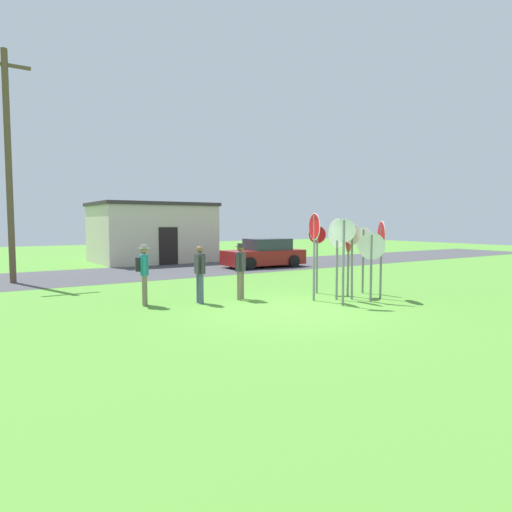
{
  "coord_description": "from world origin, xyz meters",
  "views": [
    {
      "loc": [
        -7.4,
        -9.51,
        2.38
      ],
      "look_at": [
        0.53,
        2.53,
        1.3
      ],
      "focal_mm": 31.66,
      "sensor_mm": 36.0,
      "label": 1
    }
  ],
  "objects": [
    {
      "name": "street_asphalt",
      "position": [
        0.0,
        11.21,
        0.0
      ],
      "size": [
        60.0,
        6.4,
        0.01
      ],
      "primitive_type": "cube",
      "color": "#424247",
      "rests_on": "ground"
    },
    {
      "name": "parked_car_on_street",
      "position": [
        6.12,
        10.2,
        0.69
      ],
      "size": [
        4.39,
        2.19,
        1.51
      ],
      "color": "maroon",
      "rests_on": "ground"
    },
    {
      "name": "stop_sign_leaning_right",
      "position": [
        3.5,
        -0.01,
        1.68
      ],
      "size": [
        0.5,
        0.72,
        2.43
      ],
      "color": "slate",
      "rests_on": "ground"
    },
    {
      "name": "stop_sign_rear_right",
      "position": [
        2.64,
        0.37,
        1.55
      ],
      "size": [
        0.12,
        0.63,
        2.33
      ],
      "color": "slate",
      "rests_on": "ground"
    },
    {
      "name": "ground_plane",
      "position": [
        0.0,
        0.0,
        0.0
      ],
      "size": [
        80.0,
        80.0,
        0.0
      ],
      "primitive_type": "plane",
      "color": "#518E33"
    },
    {
      "name": "person_holding_notes",
      "position": [
        -0.2,
        2.28,
        0.98
      ],
      "size": [
        0.47,
        0.4,
        1.74
      ],
      "color": "#7A6B56",
      "rests_on": "ground"
    },
    {
      "name": "utility_pole",
      "position": [
        -5.69,
        10.47,
        4.67
      ],
      "size": [
        1.8,
        0.24,
        8.96
      ],
      "color": "brown",
      "rests_on": "ground"
    },
    {
      "name": "stop_sign_rear_left",
      "position": [
        2.23,
        0.59,
        1.74
      ],
      "size": [
        0.11,
        0.89,
        2.5
      ],
      "color": "slate",
      "rests_on": "ground"
    },
    {
      "name": "stop_sign_tallest",
      "position": [
        1.54,
        0.87,
        1.84
      ],
      "size": [
        0.26,
        0.78,
        2.66
      ],
      "color": "slate",
      "rests_on": "ground"
    },
    {
      "name": "stop_sign_low_front",
      "position": [
        2.56,
        1.9,
        1.51
      ],
      "size": [
        0.55,
        0.29,
        2.28
      ],
      "color": "slate",
      "rests_on": "ground"
    },
    {
      "name": "stop_sign_far_back",
      "position": [
        3.87,
        1.08,
        1.52
      ],
      "size": [
        0.07,
        0.81,
        2.22
      ],
      "color": "slate",
      "rests_on": "ground"
    },
    {
      "name": "stop_sign_leaning_left",
      "position": [
        2.99,
        0.88,
        1.39
      ],
      "size": [
        0.59,
        0.34,
        2.07
      ],
      "color": "slate",
      "rests_on": "ground"
    },
    {
      "name": "person_in_teal",
      "position": [
        -3.05,
        2.93,
        1.01
      ],
      "size": [
        0.42,
        0.55,
        1.74
      ],
      "color": "#7A6B56",
      "rests_on": "ground"
    },
    {
      "name": "building_background",
      "position": [
        2.37,
        16.82,
        1.77
      ],
      "size": [
        6.72,
        5.35,
        3.53
      ],
      "color": "beige",
      "rests_on": "ground"
    },
    {
      "name": "stop_sign_center_cluster",
      "position": [
        1.68,
        -0.23,
        1.67
      ],
      "size": [
        0.55,
        0.41,
        2.49
      ],
      "color": "slate",
      "rests_on": "ground"
    },
    {
      "name": "person_on_left",
      "position": [
        -1.56,
        2.35,
        0.95
      ],
      "size": [
        0.26,
        0.57,
        1.69
      ],
      "color": "#4C5670",
      "rests_on": "ground"
    },
    {
      "name": "stop_sign_nearest",
      "position": [
        2.82,
        -0.24,
        1.42
      ],
      "size": [
        0.49,
        0.67,
        2.07
      ],
      "color": "slate",
      "rests_on": "ground"
    }
  ]
}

